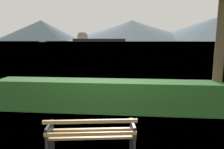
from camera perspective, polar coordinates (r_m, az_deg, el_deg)
water_surface at (r=310.57m, az=5.34°, el=9.02°), size 620.00×620.00×0.00m
park_bench at (r=4.29m, az=-5.70°, el=-16.54°), size 1.80×0.81×0.87m
hedge_row at (r=6.81m, az=-1.34°, el=-5.87°), size 7.28×0.87×1.01m
cargo_ship_large at (r=326.17m, az=-4.67°, el=9.72°), size 81.15×36.07×13.71m
fishing_boat_near at (r=278.90m, az=-18.68°, el=8.63°), size 9.05×3.71×1.47m
distant_hills at (r=545.21m, az=11.01°, el=12.01°), size 772.74×377.61×58.37m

